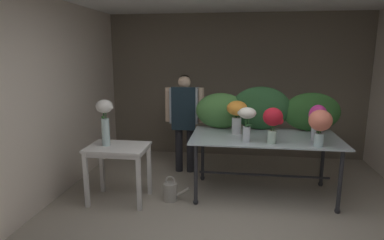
# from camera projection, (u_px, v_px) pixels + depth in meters

# --- Properties ---
(ground_plane) EXTENTS (7.34, 7.34, 0.00)m
(ground_plane) POSITION_uv_depth(u_px,v_px,m) (232.00, 188.00, 4.71)
(ground_plane) COLOR #9E9384
(wall_back) EXTENTS (4.82, 0.12, 2.63)m
(wall_back) POSITION_uv_depth(u_px,v_px,m) (235.00, 86.00, 6.06)
(wall_back) COLOR #706656
(wall_back) RESTS_ON ground
(wall_left) EXTENTS (0.12, 3.46, 2.63)m
(wall_left) POSITION_uv_depth(u_px,v_px,m) (69.00, 95.00, 4.77)
(wall_left) COLOR beige
(wall_left) RESTS_ON ground
(display_table_glass) EXTENTS (1.95, 1.03, 0.84)m
(display_table_glass) POSITION_uv_depth(u_px,v_px,m) (264.00, 144.00, 4.37)
(display_table_glass) COLOR #AFBFC7
(display_table_glass) RESTS_ON ground
(side_table_white) EXTENTS (0.76, 0.56, 0.75)m
(side_table_white) POSITION_uv_depth(u_px,v_px,m) (118.00, 154.00, 4.21)
(side_table_white) COLOR white
(side_table_white) RESTS_ON ground
(florist) EXTENTS (0.63, 0.24, 1.59)m
(florist) POSITION_uv_depth(u_px,v_px,m) (184.00, 113.00, 5.19)
(florist) COLOR #232328
(florist) RESTS_ON ground
(foliage_backdrop) EXTENTS (2.04, 0.30, 0.62)m
(foliage_backdrop) POSITION_uv_depth(u_px,v_px,m) (263.00, 110.00, 4.67)
(foliage_backdrop) COLOR #477F3D
(foliage_backdrop) RESTS_ON display_table_glass
(vase_coral_stock) EXTENTS (0.27, 0.27, 0.44)m
(vase_coral_stock) POSITION_uv_depth(u_px,v_px,m) (320.00, 123.00, 3.83)
(vase_coral_stock) COLOR silver
(vase_coral_stock) RESTS_ON display_table_glass
(vase_crimson_snapdragons) EXTENTS (0.25, 0.24, 0.45)m
(vase_crimson_snapdragons) POSITION_uv_depth(u_px,v_px,m) (273.00, 120.00, 3.95)
(vase_crimson_snapdragons) COLOR silver
(vase_crimson_snapdragons) RESTS_ON display_table_glass
(vase_magenta_lilies) EXTENTS (0.22, 0.22, 0.46)m
(vase_magenta_lilies) POSITION_uv_depth(u_px,v_px,m) (318.00, 120.00, 4.11)
(vase_magenta_lilies) COLOR silver
(vase_magenta_lilies) RESTS_ON display_table_glass
(vase_ivory_freesia) EXTENTS (0.23, 0.22, 0.44)m
(vase_ivory_freesia) POSITION_uv_depth(u_px,v_px,m) (247.00, 119.00, 4.02)
(vase_ivory_freesia) COLOR silver
(vase_ivory_freesia) RESTS_ON display_table_glass
(vase_sunset_anemones) EXTENTS (0.28, 0.28, 0.46)m
(vase_sunset_anemones) POSITION_uv_depth(u_px,v_px,m) (237.00, 113.00, 4.41)
(vase_sunset_anemones) COLOR silver
(vase_sunset_anemones) RESTS_ON display_table_glass
(vase_white_roses_tall) EXTENTS (0.22, 0.21, 0.60)m
(vase_white_roses_tall) POSITION_uv_depth(u_px,v_px,m) (105.00, 117.00, 4.13)
(vase_white_roses_tall) COLOR silver
(vase_white_roses_tall) RESTS_ON side_table_white
(watering_can) EXTENTS (0.35, 0.18, 0.34)m
(watering_can) POSITION_uv_depth(u_px,v_px,m) (171.00, 191.00, 4.31)
(watering_can) COLOR #B7B2A8
(watering_can) RESTS_ON ground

